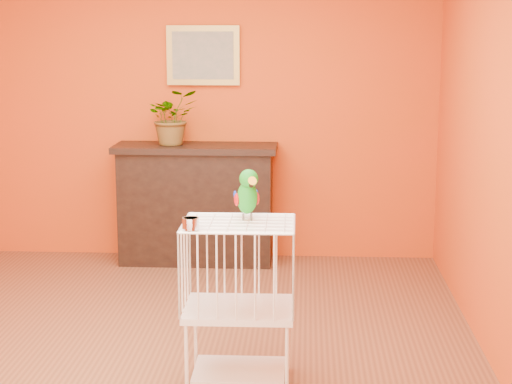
{
  "coord_description": "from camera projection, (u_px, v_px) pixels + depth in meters",
  "views": [
    {
      "loc": [
        0.89,
        -5.06,
        2.0
      ],
      "look_at": [
        0.61,
        -0.43,
        1.09
      ],
      "focal_mm": 60.0,
      "sensor_mm": 36.0,
      "label": 1
    }
  ],
  "objects": [
    {
      "name": "feed_cup",
      "position": [
        191.0,
        224.0,
        4.51
      ],
      "size": [
        0.09,
        0.09,
        0.06
      ],
      "primitive_type": "cylinder",
      "color": "silver",
      "rests_on": "birdcage"
    },
    {
      "name": "console_cabinet",
      "position": [
        196.0,
        204.0,
        7.27
      ],
      "size": [
        1.37,
        0.49,
        1.01
      ],
      "color": "black",
      "rests_on": "ground"
    },
    {
      "name": "potted_plant",
      "position": [
        172.0,
        123.0,
        7.16
      ],
      "size": [
        0.57,
        0.59,
        0.36
      ],
      "primitive_type": "imported",
      "rotation": [
        0.0,
        0.0,
        0.42
      ],
      "color": "#26722D",
      "rests_on": "console_cabinet"
    },
    {
      "name": "parrot",
      "position": [
        247.0,
        194.0,
        4.71
      ],
      "size": [
        0.16,
        0.26,
        0.29
      ],
      "rotation": [
        0.0,
        0.0,
        0.34
      ],
      "color": "#59544C",
      "rests_on": "birdcage"
    },
    {
      "name": "framed_picture",
      "position": [
        203.0,
        55.0,
        7.23
      ],
      "size": [
        0.62,
        0.04,
        0.5
      ],
      "color": "#AB8B3D",
      "rests_on": "room_shell"
    },
    {
      "name": "room_shell",
      "position": [
        158.0,
        97.0,
        5.09
      ],
      "size": [
        4.5,
        4.5,
        4.5
      ],
      "color": "#D24213",
      "rests_on": "ground"
    },
    {
      "name": "ground",
      "position": [
        164.0,
        348.0,
        5.39
      ],
      "size": [
        4.5,
        4.5,
        0.0
      ],
      "primitive_type": "plane",
      "color": "brown",
      "rests_on": "ground"
    },
    {
      "name": "birdcage",
      "position": [
        239.0,
        301.0,
        4.77
      ],
      "size": [
        0.61,
        0.47,
        0.94
      ],
      "rotation": [
        0.0,
        0.0,
        0.01
      ],
      "color": "white",
      "rests_on": "ground"
    }
  ]
}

